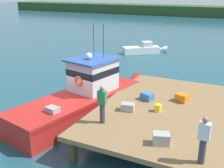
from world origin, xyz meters
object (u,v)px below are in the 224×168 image
at_px(main_fishing_boat, 86,96).
at_px(crate_single_by_cleat, 128,107).
at_px(mooring_buoy_outer, 97,56).
at_px(mooring_buoy_channel_marker, 170,85).
at_px(moored_boat_off_the_point, 144,49).
at_px(deckhand_further_back, 203,139).
at_px(crate_stack_mid_dock, 182,98).
at_px(crate_stack_near_edge, 161,139).
at_px(crate_single_far, 147,96).
at_px(bait_bucket, 158,108).
at_px(deckhand_by_the_boat, 102,104).

distance_m(main_fishing_boat, crate_single_by_cleat, 3.18).
bearing_deg(main_fishing_boat, mooring_buoy_outer, 116.41).
bearing_deg(mooring_buoy_channel_marker, mooring_buoy_outer, 148.98).
bearing_deg(moored_boat_off_the_point, main_fishing_boat, -81.44).
distance_m(crate_single_by_cleat, deckhand_further_back, 4.71).
height_order(crate_stack_mid_dock, mooring_buoy_channel_marker, crate_stack_mid_dock).
xyz_separation_m(main_fishing_boat, crate_stack_near_edge, (5.20, -3.31, 0.41)).
height_order(crate_single_far, crate_stack_near_edge, crate_stack_near_edge).
height_order(crate_single_by_cleat, mooring_buoy_channel_marker, crate_single_by_cleat).
bearing_deg(bait_bucket, crate_single_by_cleat, -157.82).
distance_m(crate_stack_mid_dock, deckhand_by_the_boat, 4.60).
relative_size(crate_single_by_cleat, bait_bucket, 1.76).
relative_size(main_fishing_boat, crate_single_by_cleat, 16.61).
height_order(crate_single_far, mooring_buoy_channel_marker, crate_single_far).
xyz_separation_m(crate_single_by_cleat, deckhand_further_back, (3.76, -2.75, 0.69)).
bearing_deg(crate_single_far, mooring_buoy_channel_marker, 92.81).
bearing_deg(crate_stack_mid_dock, bait_bucket, -112.84).
bearing_deg(crate_single_far, moored_boat_off_the_point, 110.41).
relative_size(moored_boat_off_the_point, mooring_buoy_outer, 9.15).
bearing_deg(crate_single_by_cleat, crate_single_far, 77.56).
relative_size(crate_stack_mid_dock, deckhand_by_the_boat, 0.37).
relative_size(crate_stack_near_edge, bait_bucket, 1.76).
xyz_separation_m(crate_single_by_cleat, deckhand_by_the_boat, (-0.46, -1.62, 0.69)).
bearing_deg(crate_single_by_cleat, moored_boat_off_the_point, 107.46).
relative_size(crate_single_far, deckhand_by_the_boat, 0.37).
relative_size(deckhand_by_the_boat, deckhand_further_back, 1.00).
distance_m(moored_boat_off_the_point, mooring_buoy_channel_marker, 11.07).
bearing_deg(deckhand_further_back, crate_single_far, 127.61).
distance_m(bait_bucket, deckhand_by_the_boat, 2.85).
height_order(crate_single_by_cleat, mooring_buoy_outer, crate_single_by_cleat).
height_order(crate_stack_mid_dock, deckhand_further_back, deckhand_further_back).
xyz_separation_m(crate_single_by_cleat, bait_bucket, (1.29, 0.52, -0.00)).
distance_m(main_fishing_boat, deckhand_further_back, 7.81).
height_order(crate_single_by_cleat, moored_boat_off_the_point, crate_single_by_cleat).
relative_size(mooring_buoy_outer, mooring_buoy_channel_marker, 1.41).
bearing_deg(moored_boat_off_the_point, bait_bucket, -68.06).
xyz_separation_m(deckhand_by_the_boat, mooring_buoy_channel_marker, (0.55, 8.94, -1.89)).
height_order(main_fishing_boat, deckhand_further_back, main_fishing_boat).
height_order(deckhand_by_the_boat, mooring_buoy_channel_marker, deckhand_by_the_boat).
relative_size(main_fishing_boat, crate_stack_near_edge, 16.61).
relative_size(deckhand_by_the_boat, mooring_buoy_outer, 3.45).
relative_size(bait_bucket, moored_boat_off_the_point, 0.08).
distance_m(crate_single_far, moored_boat_off_the_point, 16.38).
bearing_deg(main_fishing_boat, deckhand_further_back, -29.99).
xyz_separation_m(crate_single_far, deckhand_by_the_boat, (-0.83, -3.27, 0.68)).
distance_m(deckhand_further_back, moored_boat_off_the_point, 21.78).
xyz_separation_m(main_fishing_boat, crate_single_far, (3.31, 0.53, 0.37)).
distance_m(crate_single_far, bait_bucket, 1.45).
bearing_deg(crate_stack_near_edge, main_fishing_boat, 147.50).
xyz_separation_m(crate_single_by_cleat, mooring_buoy_outer, (-8.64, 12.57, -1.14)).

